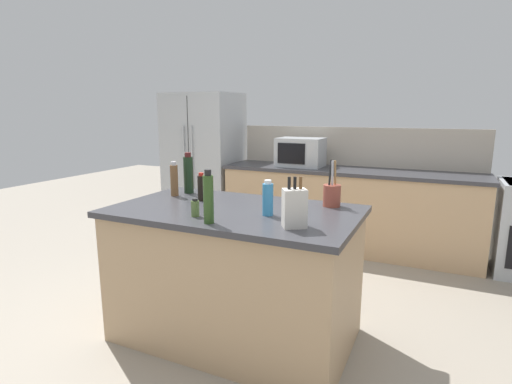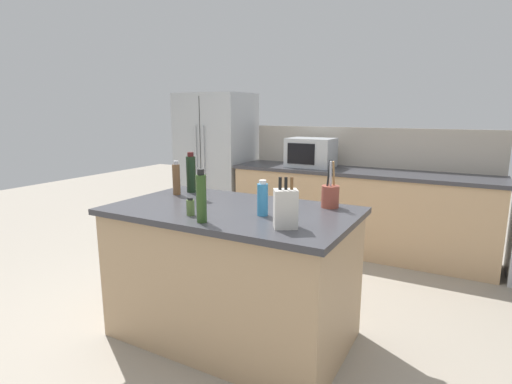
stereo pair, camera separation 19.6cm
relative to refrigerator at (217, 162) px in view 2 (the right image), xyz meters
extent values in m
plane|color=gray|center=(1.66, -2.25, -0.91)|extent=(14.00, 14.00, 0.00)
cube|color=tan|center=(1.96, -0.05, -0.46)|extent=(2.87, 0.62, 0.90)
cube|color=#38383D|center=(1.96, -0.05, 0.01)|extent=(2.91, 0.66, 0.04)
cube|color=#B2A899|center=(1.96, 0.27, 0.26)|extent=(2.87, 0.03, 0.46)
cube|color=tan|center=(1.66, -2.25, -0.46)|extent=(1.60, 0.91, 0.90)
cube|color=#38383D|center=(1.66, -2.25, 0.01)|extent=(1.66, 0.97, 0.04)
cube|color=#ADB2B7|center=(0.00, 0.00, 0.00)|extent=(0.92, 0.72, 1.82)
cube|color=#2D2D2D|center=(0.00, -0.36, 0.00)|extent=(0.01, 0.00, 1.73)
cylinder|color=#ADB2B7|center=(-0.06, -0.38, 0.00)|extent=(0.02, 0.02, 1.00)
cylinder|color=#ADB2B7|center=(0.06, -0.38, 0.00)|extent=(0.02, 0.02, 1.00)
cube|color=#ADB2B7|center=(1.38, -0.05, 0.20)|extent=(0.53, 0.38, 0.34)
cube|color=black|center=(1.33, -0.24, 0.20)|extent=(0.33, 0.01, 0.24)
cube|color=beige|center=(2.17, -2.49, 0.14)|extent=(0.16, 0.15, 0.22)
cylinder|color=black|center=(2.14, -2.51, 0.29)|extent=(0.02, 0.02, 0.07)
cylinder|color=black|center=(2.17, -2.49, 0.29)|extent=(0.02, 0.02, 0.07)
cylinder|color=brown|center=(2.20, -2.48, 0.29)|extent=(0.02, 0.02, 0.07)
cylinder|color=brown|center=(2.24, -1.90, 0.11)|extent=(0.12, 0.12, 0.15)
cylinder|color=olive|center=(2.25, -1.89, 0.26)|extent=(0.01, 0.05, 0.18)
cylinder|color=black|center=(2.22, -1.90, 0.26)|extent=(0.01, 0.05, 0.18)
cylinder|color=#B2B2B7|center=(2.24, -1.92, 0.26)|extent=(0.01, 0.03, 0.18)
cylinder|color=black|center=(1.08, -1.94, 0.18)|extent=(0.08, 0.08, 0.29)
cylinder|color=#4C1919|center=(1.08, -1.94, 0.34)|extent=(0.05, 0.05, 0.03)
cylinder|color=#3384BC|center=(1.93, -2.31, 0.13)|extent=(0.07, 0.07, 0.20)
cylinder|color=white|center=(1.93, -2.31, 0.25)|extent=(0.04, 0.04, 0.02)
cylinder|color=#567038|center=(1.53, -2.53, 0.08)|extent=(0.05, 0.05, 0.10)
cylinder|color=black|center=(1.53, -2.53, 0.14)|extent=(0.03, 0.03, 0.02)
cylinder|color=#2D4C1E|center=(1.69, -2.63, 0.17)|extent=(0.06, 0.06, 0.28)
cylinder|color=black|center=(1.69, -2.63, 0.33)|extent=(0.04, 0.04, 0.03)
cylinder|color=black|center=(1.32, -2.13, 0.12)|extent=(0.06, 0.06, 0.18)
cylinder|color=#B22319|center=(1.32, -2.13, 0.23)|extent=(0.04, 0.04, 0.02)
cylinder|color=brown|center=(1.04, -2.07, 0.15)|extent=(0.06, 0.06, 0.24)
cylinder|color=#B2B2B7|center=(1.04, -2.07, 0.28)|extent=(0.04, 0.04, 0.03)
camera|label=1|loc=(2.90, -4.56, 0.68)|focal=28.00mm
camera|label=2|loc=(3.07, -4.48, 0.68)|focal=28.00mm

